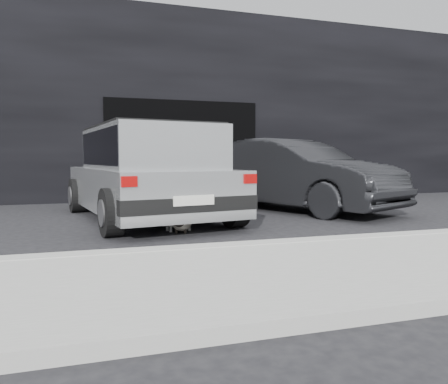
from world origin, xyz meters
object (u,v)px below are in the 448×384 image
object	(u,v)px
cat_white	(180,219)
silver_hatchback	(147,169)
second_car	(294,175)
cat_siamese	(182,224)

from	to	relation	value
cat_white	silver_hatchback	bearing A→B (deg)	178.96
second_car	cat_siamese	xyz separation A→B (m)	(-2.83, -2.00, -0.63)
silver_hatchback	cat_white	world-z (taller)	silver_hatchback
second_car	cat_siamese	bearing A→B (deg)	-169.05
cat_white	cat_siamese	bearing A→B (deg)	-17.35
second_car	cat_siamese	size ratio (longest dim) A/B	6.04
silver_hatchback	cat_white	xyz separation A→B (m)	(0.31, -1.36, -0.73)
silver_hatchback	cat_siamese	xyz separation A→B (m)	(0.30, -1.50, -0.78)
cat_siamese	silver_hatchback	bearing A→B (deg)	-56.51
cat_siamese	cat_white	world-z (taller)	cat_white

